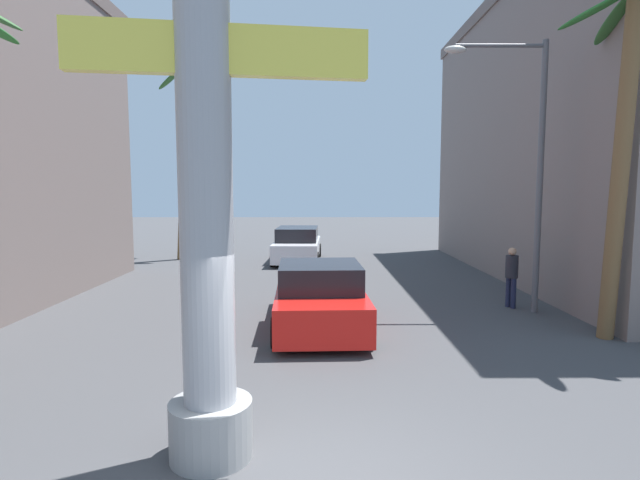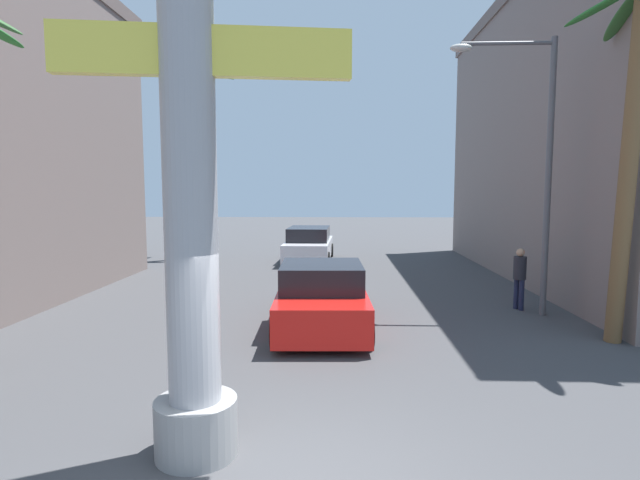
% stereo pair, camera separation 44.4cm
% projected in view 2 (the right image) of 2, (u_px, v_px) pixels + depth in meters
% --- Properties ---
extents(ground_plane, '(90.33, 90.33, 0.00)m').
position_uv_depth(ground_plane, '(325.00, 297.00, 15.24)').
color(ground_plane, '#424244').
extents(building_right, '(8.17, 17.00, 10.63)m').
position_uv_depth(building_right, '(621.00, 132.00, 18.00)').
color(building_right, slate).
rests_on(building_right, ground).
extents(neon_sign_pole, '(3.75, 1.01, 10.03)m').
position_uv_depth(neon_sign_pole, '(187.00, 18.00, 5.64)').
color(neon_sign_pole, '#9E9EA3').
rests_on(neon_sign_pole, ground).
extents(street_lamp, '(2.65, 0.28, 7.04)m').
position_uv_depth(street_lamp, '(533.00, 149.00, 12.64)').
color(street_lamp, '#59595E').
rests_on(street_lamp, ground).
extents(car_lead, '(2.27, 4.92, 1.56)m').
position_uv_depth(car_lead, '(322.00, 297.00, 11.87)').
color(car_lead, black).
rests_on(car_lead, ground).
extents(car_far, '(2.20, 4.83, 1.56)m').
position_uv_depth(car_far, '(309.00, 245.00, 22.82)').
color(car_far, black).
rests_on(car_far, ground).
extents(palm_tree_near_right, '(2.98, 3.09, 7.44)m').
position_uv_depth(palm_tree_near_right, '(636.00, 110.00, 10.04)').
color(palm_tree_near_right, brown).
rests_on(palm_tree_near_right, ground).
extents(palm_tree_far_left, '(3.27, 3.39, 8.91)m').
position_uv_depth(palm_tree_far_left, '(197.00, 143.00, 23.18)').
color(palm_tree_far_left, brown).
rests_on(palm_tree_far_left, ground).
extents(pedestrian_mid_right, '(0.44, 0.44, 1.68)m').
position_uv_depth(pedestrian_mid_right, '(520.00, 274.00, 13.53)').
color(pedestrian_mid_right, '#1E233F').
rests_on(pedestrian_mid_right, ground).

